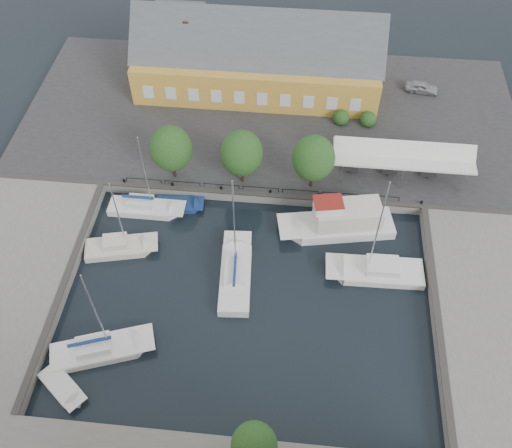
{
  "coord_description": "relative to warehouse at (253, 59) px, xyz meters",
  "views": [
    {
      "loc": [
        3.42,
        -28.47,
        43.15
      ],
      "look_at": [
        0.0,
        6.0,
        1.5
      ],
      "focal_mm": 40.0,
      "sensor_mm": 36.0,
      "label": 1
    }
  ],
  "objects": [
    {
      "name": "ground",
      "position": [
        2.6,
        -28.36,
        -4.43
      ],
      "size": [
        140.0,
        140.0,
        0.0
      ],
      "primitive_type": "plane",
      "color": "black",
      "rests_on": "ground"
    },
    {
      "name": "north_quay",
      "position": [
        2.6,
        -5.36,
        -3.93
      ],
      "size": [
        56.0,
        26.0,
        1.0
      ],
      "primitive_type": "cube",
      "color": "#2D2D30",
      "rests_on": "ground"
    },
    {
      "name": "west_quay",
      "position": [
        -19.4,
        -30.36,
        -3.93
      ],
      "size": [
        12.0,
        24.0,
        1.0
      ],
      "primitive_type": "cube",
      "color": "slate",
      "rests_on": "ground"
    },
    {
      "name": "east_quay",
      "position": [
        24.6,
        -30.36,
        -3.93
      ],
      "size": [
        12.0,
        24.0,
        1.0
      ],
      "primitive_type": "cube",
      "color": "slate",
      "rests_on": "ground"
    },
    {
      "name": "quay_edge_fittings",
      "position": [
        2.62,
        -23.61,
        -3.37
      ],
      "size": [
        56.0,
        24.72,
        0.4
      ],
      "color": "#383533",
      "rests_on": "north_quay"
    },
    {
      "name": "warehouse",
      "position": [
        0.0,
        0.0,
        0.0
      ],
      "size": [
        28.56,
        14.0,
        9.55
      ],
      "color": "gold",
      "rests_on": "north_quay"
    },
    {
      "name": "tent_canopy",
      "position": [
        16.6,
        -13.86,
        -0.74
      ],
      "size": [
        14.0,
        4.0,
        2.83
      ],
      "color": "white",
      "rests_on": "north_quay"
    },
    {
      "name": "quay_trees",
      "position": [
        0.6,
        -16.36,
        0.45
      ],
      "size": [
        18.2,
        4.2,
        6.3
      ],
      "color": "black",
      "rests_on": "north_quay"
    },
    {
      "name": "car_silver",
      "position": [
        20.09,
        0.45,
        -2.77
      ],
      "size": [
        4.06,
        2.14,
        1.32
      ],
      "primitive_type": "imported",
      "rotation": [
        0.0,
        0.0,
        1.41
      ],
      "color": "#ADAFB5",
      "rests_on": "north_quay"
    },
    {
      "name": "car_red",
      "position": [
        -0.39,
        -13.22,
        -2.73
      ],
      "size": [
        2.55,
        4.49,
        1.4
      ],
      "primitive_type": "imported",
      "rotation": [
        0.0,
        0.0,
        0.27
      ],
      "color": "#50121D",
      "rests_on": "north_quay"
    },
    {
      "name": "center_sailboat",
      "position": [
        1.27,
        -27.65,
        -4.06
      ],
      "size": [
        3.27,
        9.17,
        12.36
      ],
      "color": "white",
      "rests_on": "ground"
    },
    {
      "name": "trawler",
      "position": [
        10.68,
        -20.98,
        -3.41
      ],
      "size": [
        11.63,
        5.35,
        5.0
      ],
      "color": "white",
      "rests_on": "ground"
    },
    {
      "name": "east_boat_a",
      "position": [
        14.09,
        -25.93,
        -4.17
      ],
      "size": [
        9.11,
        3.21,
        12.62
      ],
      "color": "white",
      "rests_on": "ground"
    },
    {
      "name": "west_boat_a",
      "position": [
        -8.77,
        -20.46,
        -4.16
      ],
      "size": [
        7.82,
        2.28,
        10.41
      ],
      "color": "white",
      "rests_on": "ground"
    },
    {
      "name": "west_boat_b",
      "position": [
        -10.03,
        -25.56,
        -4.17
      ],
      "size": [
        7.17,
        3.8,
        9.63
      ],
      "color": "beige",
      "rests_on": "ground"
    },
    {
      "name": "west_boat_d",
      "position": [
        -9.0,
        -36.13,
        -4.16
      ],
      "size": [
        8.85,
        5.22,
        11.46
      ],
      "color": "white",
      "rests_on": "ground"
    },
    {
      "name": "launch_sw",
      "position": [
        -11.15,
        -39.51,
        -4.34
      ],
      "size": [
        4.67,
        4.2,
        0.98
      ],
      "color": "white",
      "rests_on": "ground"
    },
    {
      "name": "launch_nw",
      "position": [
        -5.56,
        -19.56,
        -4.34
      ],
      "size": [
        5.12,
        2.33,
        0.88
      ],
      "color": "navy",
      "rests_on": "ground"
    }
  ]
}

